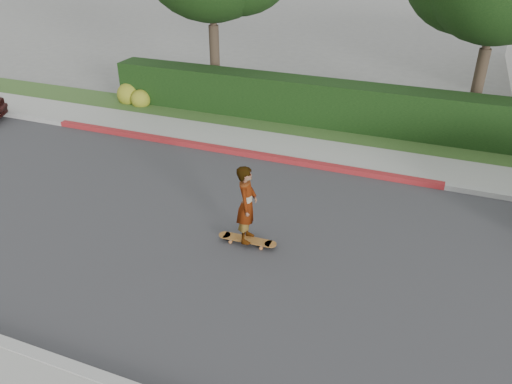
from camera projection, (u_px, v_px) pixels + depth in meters
ground at (377, 274)px, 9.63m from camera, size 120.00×120.00×0.00m
road at (377, 273)px, 9.63m from camera, size 60.00×8.00×0.01m
curb_far at (404, 180)px, 12.93m from camera, size 60.00×0.20×0.15m
curb_red_section at (229, 151)px, 14.54m from camera, size 12.00×0.21×0.15m
sidewalk_far at (408, 166)px, 13.67m from camera, size 60.00×1.60×0.12m
planting_strip at (414, 145)px, 14.98m from camera, size 60.00×1.60×0.10m
hedge at (324, 104)px, 16.10m from camera, size 15.00×1.00×1.50m
flowering_shrub at (133, 96)px, 18.18m from camera, size 1.40×1.00×0.90m
skateboard at (247, 240)px, 10.45m from camera, size 1.28×0.30×0.12m
skateboarder at (247, 204)px, 10.03m from camera, size 0.51×0.68×1.69m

